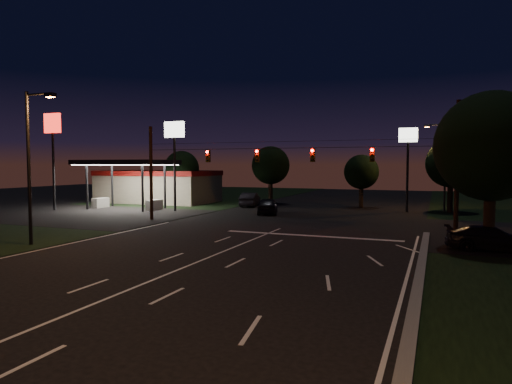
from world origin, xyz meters
The scene contains 23 objects.
ground centered at (0.00, 0.00, 0.00)m, with size 140.00×140.00×0.00m, color black.
cross_street_left centered at (-20.00, 16.00, 0.00)m, with size 20.00×16.00×0.02m, color black.
edge_line_right centered at (9.70, -6.00, 0.01)m, with size 0.14×40.00×0.01m, color silver.
center_line centered at (0.00, -6.00, 0.01)m, with size 0.14×40.00×0.01m, color silver.
stop_bar centered at (3.00, 11.50, 0.01)m, with size 12.00×0.50×0.01m, color silver.
utility_pole_right centered at (12.00, 15.00, 0.00)m, with size 0.30×0.30×9.00m, color black.
utility_pole_left centered at (-12.00, 15.00, 0.00)m, with size 0.28×0.28×8.00m, color black.
signal_span centered at (0.00, 14.96, 5.50)m, with size 24.00×0.40×1.56m.
gas_station centered at (-21.86, 30.39, 2.38)m, with size 14.20×16.10×5.25m.
pole_sign_left_near centered at (-14.00, 22.00, 6.98)m, with size 2.20×0.30×9.10m.
pole_sign_left_far centered at (-26.00, 18.00, 7.61)m, with size 2.00×0.30×10.00m.
pole_sign_right centered at (8.00, 30.00, 6.24)m, with size 1.80×0.30×8.40m.
street_light_right_near centered at (11.24, -14.00, 5.24)m, with size 2.20×0.35×9.00m.
street_light_left centered at (-11.24, 2.00, 5.24)m, with size 2.20×0.35×9.00m.
street_light_right_far centered at (11.24, 32.00, 5.24)m, with size 2.20×0.35×9.00m.
tree_right_near centered at (13.53, 10.17, 5.68)m, with size 6.00×6.00×8.76m.
tree_far_a centered at (-17.98, 30.12, 4.26)m, with size 4.20×4.20×6.42m.
tree_far_b centered at (-7.98, 34.13, 4.61)m, with size 4.60×4.60×6.98m.
tree_far_c centered at (3.02, 33.10, 3.90)m, with size 3.80×3.80×5.86m.
tree_far_d centered at (12.02, 31.13, 4.83)m, with size 4.80×4.80×7.30m.
car_oncoming_a centered at (-4.39, 23.22, 0.79)m, with size 1.86×4.62×1.57m, color black.
car_oncoming_b centered at (-9.00, 29.93, 0.78)m, with size 1.65×4.72×1.56m, color black.
car_cross centered at (13.62, 10.00, 0.68)m, with size 1.92×4.72×1.37m, color black.
Camera 1 is at (10.81, -17.92, 4.75)m, focal length 32.00 mm.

